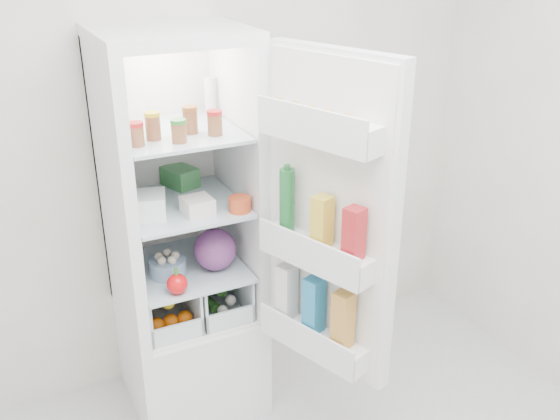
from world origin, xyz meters
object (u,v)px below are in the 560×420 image
mushroom_bowl (168,267)px  fridge_door (326,228)px  refrigerator (183,275)px  red_cabbage (215,250)px

mushroom_bowl → fridge_door: fridge_door is taller
refrigerator → mushroom_bowl: (-0.10, -0.11, 0.12)m
red_cabbage → mushroom_bowl: size_ratio=1.17×
fridge_door → mushroom_bowl: bearing=24.5°
red_cabbage → fridge_door: (0.29, -0.47, 0.25)m
red_cabbage → mushroom_bowl: 0.22m
mushroom_bowl → fridge_door: size_ratio=0.12×
refrigerator → red_cabbage: (0.11, -0.15, 0.18)m
mushroom_bowl → red_cabbage: bearing=-10.2°
refrigerator → fridge_door: bearing=-56.9°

